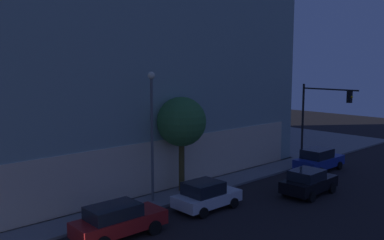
{
  "coord_description": "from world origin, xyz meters",
  "views": [
    {
      "loc": [
        -7.07,
        -12.25,
        8.39
      ],
      "look_at": [
        6.23,
        2.11,
        5.8
      ],
      "focal_mm": 39.42,
      "sensor_mm": 36.0,
      "label": 1
    }
  ],
  "objects_px": {
    "sidewalk_tree": "(181,122)",
    "traffic_light_far_corner": "(319,111)",
    "car_black": "(308,182)",
    "car_blue": "(319,160)",
    "modern_building": "(66,52)",
    "car_red": "(118,220)",
    "street_lamp_sidewalk": "(152,121)",
    "car_white": "(206,195)"
  },
  "relations": [
    {
      "from": "sidewalk_tree",
      "to": "traffic_light_far_corner",
      "type": "bearing_deg",
      "value": -10.64
    },
    {
      "from": "traffic_light_far_corner",
      "to": "car_black",
      "type": "distance_m",
      "value": 8.64
    },
    {
      "from": "car_black",
      "to": "car_blue",
      "type": "relative_size",
      "value": 0.92
    },
    {
      "from": "modern_building",
      "to": "car_red",
      "type": "bearing_deg",
      "value": -109.35
    },
    {
      "from": "modern_building",
      "to": "sidewalk_tree",
      "type": "xyz_separation_m",
      "value": [
        1.27,
        -13.24,
        -4.77
      ]
    },
    {
      "from": "modern_building",
      "to": "street_lamp_sidewalk",
      "type": "bearing_deg",
      "value": -96.03
    },
    {
      "from": "modern_building",
      "to": "car_red",
      "type": "distance_m",
      "value": 19.58
    },
    {
      "from": "street_lamp_sidewalk",
      "to": "car_blue",
      "type": "bearing_deg",
      "value": -10.3
    },
    {
      "from": "sidewalk_tree",
      "to": "modern_building",
      "type": "bearing_deg",
      "value": 95.46
    },
    {
      "from": "traffic_light_far_corner",
      "to": "car_white",
      "type": "distance_m",
      "value": 14.31
    },
    {
      "from": "car_white",
      "to": "car_black",
      "type": "relative_size",
      "value": 0.95
    },
    {
      "from": "traffic_light_far_corner",
      "to": "street_lamp_sidewalk",
      "type": "relative_size",
      "value": 0.85
    },
    {
      "from": "car_white",
      "to": "traffic_light_far_corner",
      "type": "bearing_deg",
      "value": 4.05
    },
    {
      "from": "traffic_light_far_corner",
      "to": "car_black",
      "type": "xyz_separation_m",
      "value": [
        -6.92,
        -3.52,
        -3.8
      ]
    },
    {
      "from": "car_red",
      "to": "car_blue",
      "type": "bearing_deg",
      "value": 1.0
    },
    {
      "from": "car_red",
      "to": "car_white",
      "type": "height_order",
      "value": "car_red"
    },
    {
      "from": "traffic_light_far_corner",
      "to": "sidewalk_tree",
      "type": "distance_m",
      "value": 12.9
    },
    {
      "from": "street_lamp_sidewalk",
      "to": "car_red",
      "type": "distance_m",
      "value": 6.76
    },
    {
      "from": "modern_building",
      "to": "sidewalk_tree",
      "type": "height_order",
      "value": "modern_building"
    },
    {
      "from": "car_white",
      "to": "car_blue",
      "type": "bearing_deg",
      "value": 1.37
    },
    {
      "from": "sidewalk_tree",
      "to": "car_red",
      "type": "distance_m",
      "value": 8.73
    },
    {
      "from": "car_blue",
      "to": "car_red",
      "type": "bearing_deg",
      "value": -179.0
    },
    {
      "from": "car_red",
      "to": "car_black",
      "type": "height_order",
      "value": "car_red"
    },
    {
      "from": "car_white",
      "to": "modern_building",
      "type": "bearing_deg",
      "value": 90.67
    },
    {
      "from": "car_black",
      "to": "car_blue",
      "type": "bearing_deg",
      "value": 25.21
    },
    {
      "from": "modern_building",
      "to": "sidewalk_tree",
      "type": "bearing_deg",
      "value": -84.54
    },
    {
      "from": "street_lamp_sidewalk",
      "to": "car_white",
      "type": "xyz_separation_m",
      "value": [
        1.63,
        -2.95,
        -4.24
      ]
    },
    {
      "from": "traffic_light_far_corner",
      "to": "car_black",
      "type": "relative_size",
      "value": 1.55
    },
    {
      "from": "car_white",
      "to": "car_black",
      "type": "distance_m",
      "value": 7.29
    },
    {
      "from": "car_red",
      "to": "sidewalk_tree",
      "type": "bearing_deg",
      "value": 25.44
    },
    {
      "from": "traffic_light_far_corner",
      "to": "street_lamp_sidewalk",
      "type": "xyz_separation_m",
      "value": [
        -15.39,
        1.97,
        0.43
      ]
    },
    {
      "from": "traffic_light_far_corner",
      "to": "street_lamp_sidewalk",
      "type": "distance_m",
      "value": 15.52
    },
    {
      "from": "street_lamp_sidewalk",
      "to": "car_white",
      "type": "relative_size",
      "value": 1.93
    },
    {
      "from": "car_blue",
      "to": "traffic_light_far_corner",
      "type": "bearing_deg",
      "value": 37.79
    },
    {
      "from": "car_black",
      "to": "car_white",
      "type": "bearing_deg",
      "value": 159.58
    },
    {
      "from": "car_black",
      "to": "traffic_light_far_corner",
      "type": "bearing_deg",
      "value": 26.95
    },
    {
      "from": "modern_building",
      "to": "car_blue",
      "type": "xyz_separation_m",
      "value": [
        13.09,
        -16.28,
        -8.57
      ]
    },
    {
      "from": "car_black",
      "to": "modern_building",
      "type": "bearing_deg",
      "value": 110.16
    },
    {
      "from": "street_lamp_sidewalk",
      "to": "car_red",
      "type": "xyz_separation_m",
      "value": [
        -4.39,
        -2.97,
        -4.19
      ]
    },
    {
      "from": "car_red",
      "to": "car_blue",
      "type": "distance_m",
      "value": 18.92
    },
    {
      "from": "modern_building",
      "to": "car_white",
      "type": "relative_size",
      "value": 7.48
    },
    {
      "from": "street_lamp_sidewalk",
      "to": "sidewalk_tree",
      "type": "xyz_separation_m",
      "value": [
        2.71,
        0.41,
        -0.39
      ]
    }
  ]
}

